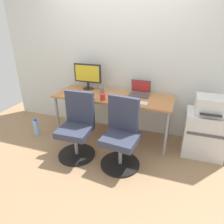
# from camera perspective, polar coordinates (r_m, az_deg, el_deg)

# --- Properties ---
(ground_plane) EXTENTS (5.28, 5.28, 0.00)m
(ground_plane) POSITION_cam_1_polar(r_m,az_deg,el_deg) (3.51, 0.27, -6.90)
(ground_plane) COLOR #9E7A56
(back_wall) EXTENTS (4.40, 0.04, 2.60)m
(back_wall) POSITION_cam_1_polar(r_m,az_deg,el_deg) (3.43, 2.57, 15.56)
(back_wall) COLOR silver
(back_wall) RESTS_ON ground
(desk) EXTENTS (1.86, 0.65, 0.75)m
(desk) POSITION_cam_1_polar(r_m,az_deg,el_deg) (3.21, 0.29, 3.55)
(desk) COLOR #B77542
(desk) RESTS_ON ground
(office_chair_left) EXTENTS (0.54, 0.54, 0.94)m
(office_chair_left) POSITION_cam_1_polar(r_m,az_deg,el_deg) (2.93, -9.83, -4.54)
(office_chair_left) COLOR black
(office_chair_left) RESTS_ON ground
(office_chair_right) EXTENTS (0.54, 0.54, 0.94)m
(office_chair_right) POSITION_cam_1_polar(r_m,az_deg,el_deg) (2.71, 2.68, -6.81)
(office_chair_right) COLOR black
(office_chair_right) RESTS_ON ground
(side_cabinet) EXTENTS (0.56, 0.46, 0.66)m
(side_cabinet) POSITION_cam_1_polar(r_m,az_deg,el_deg) (3.24, 24.55, -5.57)
(side_cabinet) COLOR silver
(side_cabinet) RESTS_ON ground
(printer) EXTENTS (0.38, 0.40, 0.24)m
(printer) POSITION_cam_1_polar(r_m,az_deg,el_deg) (3.06, 25.98, 1.74)
(printer) COLOR silver
(printer) RESTS_ON side_cabinet
(water_bottle_on_floor) EXTENTS (0.09, 0.09, 0.31)m
(water_bottle_on_floor) POSITION_cam_1_polar(r_m,az_deg,el_deg) (3.72, -20.59, -4.13)
(water_bottle_on_floor) COLOR #8CBFF2
(water_bottle_on_floor) RESTS_ON ground
(desktop_monitor) EXTENTS (0.48, 0.18, 0.43)m
(desktop_monitor) POSITION_cam_1_polar(r_m,az_deg,el_deg) (3.47, -6.89, 10.39)
(desktop_monitor) COLOR #262626
(desktop_monitor) RESTS_ON desk
(open_laptop) EXTENTS (0.31, 0.27, 0.22)m
(open_laptop) POSITION_cam_1_polar(r_m,az_deg,el_deg) (3.25, 7.85, 5.79)
(open_laptop) COLOR #4C4C51
(open_laptop) RESTS_ON desk
(keyboard_by_monitor) EXTENTS (0.34, 0.12, 0.02)m
(keyboard_by_monitor) POSITION_cam_1_polar(r_m,az_deg,el_deg) (3.19, -10.42, 4.35)
(keyboard_by_monitor) COLOR #B7B7B7
(keyboard_by_monitor) RESTS_ON desk
(keyboard_by_laptop) EXTENTS (0.34, 0.12, 0.02)m
(keyboard_by_laptop) POSITION_cam_1_polar(r_m,az_deg,el_deg) (2.92, 6.74, 2.68)
(keyboard_by_laptop) COLOR silver
(keyboard_by_laptop) RESTS_ON desk
(mouse_by_monitor) EXTENTS (0.06, 0.10, 0.03)m
(mouse_by_monitor) POSITION_cam_1_polar(r_m,az_deg,el_deg) (3.06, -5.33, 3.96)
(mouse_by_monitor) COLOR silver
(mouse_by_monitor) RESTS_ON desk
(mouse_by_laptop) EXTENTS (0.06, 0.10, 0.03)m
(mouse_by_laptop) POSITION_cam_1_polar(r_m,az_deg,el_deg) (3.31, -8.52, 5.39)
(mouse_by_laptop) COLOR #B7B7B7
(mouse_by_laptop) RESTS_ON desk
(coffee_mug) EXTENTS (0.08, 0.08, 0.09)m
(coffee_mug) POSITION_cam_1_polar(r_m,az_deg,el_deg) (3.00, -2.68, 4.22)
(coffee_mug) COLOR red
(coffee_mug) RESTS_ON desk
(pen_cup) EXTENTS (0.07, 0.07, 0.10)m
(pen_cup) POSITION_cam_1_polar(r_m,az_deg,el_deg) (3.26, -2.86, 6.02)
(pen_cup) COLOR slate
(pen_cup) RESTS_ON desk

